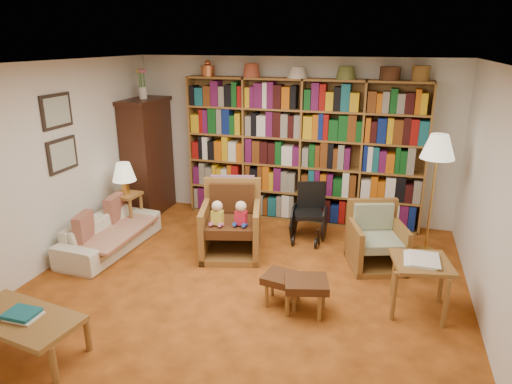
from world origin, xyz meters
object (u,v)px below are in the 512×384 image
at_px(footstool_a, 283,281).
at_px(floor_lamp, 438,152).
at_px(side_table_papers, 421,269).
at_px(coffee_table, 21,321).
at_px(sofa, 110,234).
at_px(armchair_leather, 233,223).
at_px(footstool_b, 306,286).
at_px(side_table_lamp, 127,205).
at_px(wheelchair, 309,214).
at_px(armchair_sage, 377,241).

bearing_deg(footstool_a, floor_lamp, 48.86).
bearing_deg(side_table_papers, floor_lamp, 83.62).
bearing_deg(coffee_table, footstool_a, 36.49).
xyz_separation_m(footstool_a, coffee_table, (-2.03, -1.50, 0.08)).
xyz_separation_m(sofa, armchair_leather, (1.62, 0.44, 0.17)).
distance_m(floor_lamp, footstool_b, 2.52).
xyz_separation_m(side_table_lamp, coffee_table, (0.63, -2.77, -0.07)).
height_order(side_table_lamp, footstool_a, side_table_lamp).
xyz_separation_m(floor_lamp, footstool_a, (-1.56, -1.78, -1.12)).
relative_size(sofa, footstool_b, 3.04).
distance_m(wheelchair, side_table_papers, 2.10).
bearing_deg(side_table_papers, armchair_leather, 160.62).
bearing_deg(armchair_leather, side_table_lamp, 174.16).
relative_size(armchair_leather, footstool_b, 1.88).
height_order(sofa, coffee_table, sofa).
relative_size(armchair_leather, floor_lamp, 0.61).
height_order(sofa, footstool_b, sofa).
xyz_separation_m(side_table_lamp, side_table_papers, (4.05, -1.00, 0.07)).
relative_size(side_table_lamp, footstool_b, 1.15).
bearing_deg(floor_lamp, armchair_sage, -139.83).
bearing_deg(footstool_b, side_table_papers, 17.82).
xyz_separation_m(floor_lamp, footstool_b, (-1.29, -1.87, -1.09)).
bearing_deg(wheelchair, footstool_b, -80.76).
relative_size(sofa, armchair_leather, 1.62).
bearing_deg(armchair_leather, floor_lamp, 15.53).
bearing_deg(sofa, armchair_leather, -71.40).
bearing_deg(coffee_table, wheelchair, 58.92).
height_order(footstool_b, coffee_table, coffee_table).
bearing_deg(wheelchair, side_table_papers, -46.95).
relative_size(armchair_leather, coffee_table, 0.85).
relative_size(sofa, armchair_sage, 1.85).
bearing_deg(footstool_b, armchair_sage, 63.80).
distance_m(wheelchair, floor_lamp, 1.90).
relative_size(floor_lamp, footstool_a, 3.54).
bearing_deg(coffee_table, side_table_lamp, 102.78).
bearing_deg(footstool_b, armchair_leather, 135.64).
relative_size(sofa, footstool_a, 3.48).
bearing_deg(armchair_sage, side_table_papers, -64.74).
distance_m(sofa, footstool_a, 2.64).
relative_size(sofa, floor_lamp, 0.98).
bearing_deg(footstool_a, sofa, 165.82).
xyz_separation_m(side_table_lamp, footstool_a, (2.66, -1.27, -0.15)).
xyz_separation_m(side_table_lamp, floor_lamp, (4.22, 0.52, 0.97)).
relative_size(side_table_lamp, footstool_a, 1.31).
xyz_separation_m(side_table_papers, coffee_table, (-3.42, -1.77, -0.13)).
xyz_separation_m(armchair_sage, footstool_b, (-0.66, -1.34, 0.00)).
bearing_deg(side_table_lamp, armchair_sage, -0.24).
relative_size(armchair_sage, footstool_b, 1.64).
distance_m(floor_lamp, side_table_papers, 1.77).
bearing_deg(armchair_leather, side_table_papers, -19.38).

